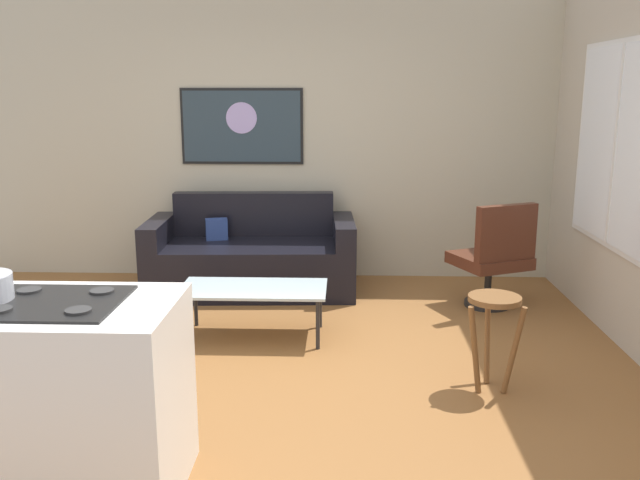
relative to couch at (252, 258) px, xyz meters
name	(u,v)px	position (x,y,z in m)	size (l,w,h in m)	color
ground	(255,374)	(0.27, -1.87, -0.32)	(6.40, 6.40, 0.04)	brown
back_wall	(285,135)	(0.27, 0.56, 1.10)	(6.40, 0.05, 2.80)	#B8B199
couch	(252,258)	(0.00, 0.00, 0.00)	(1.92, 0.97, 0.87)	black
coffee_table	(253,291)	(0.18, -1.22, 0.06)	(1.09, 0.54, 0.39)	silver
armchair	(495,256)	(2.13, -0.47, 0.16)	(0.73, 0.71, 0.92)	black
bar_stool	(494,317)	(1.77, -2.08, 0.17)	(0.37, 0.36, 0.61)	brown
wall_painting	(242,126)	(-0.14, 0.51, 1.19)	(1.18, 0.03, 0.73)	black
window	(616,146)	(2.86, -0.97, 1.13)	(0.03, 1.59, 1.54)	silver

